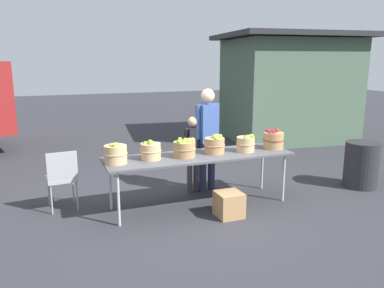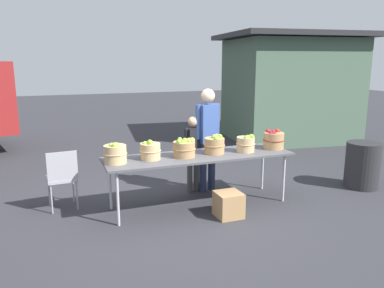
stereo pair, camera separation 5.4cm
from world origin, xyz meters
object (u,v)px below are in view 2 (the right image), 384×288
market_table (199,158)px  produce_crate (228,205)px  apple_basket_green_3 (215,145)px  vendor_adult (208,132)px  apple_basket_green_1 (150,151)px  apple_basket_red_0 (274,140)px  apple_basket_green_2 (184,148)px  folding_chair (62,175)px  child_customer (193,148)px  trash_barrel (362,165)px  apple_basket_green_0 (115,153)px  apple_basket_green_4 (246,144)px

market_table → produce_crate: size_ratio=7.99×
apple_basket_green_3 → vendor_adult: size_ratio=0.19×
apple_basket_green_1 → apple_basket_red_0: 1.92m
apple_basket_green_1 → apple_basket_green_3: 0.95m
produce_crate → vendor_adult: bearing=82.0°
apple_basket_green_2 → folding_chair: (-1.61, 0.54, -0.36)m
child_customer → trash_barrel: size_ratio=1.61×
apple_basket_green_0 → produce_crate: apple_basket_green_0 is taller
apple_basket_red_0 → child_customer: 1.25m
apple_basket_green_2 → folding_chair: bearing=161.5°
apple_basket_green_2 → apple_basket_green_1: bearing=175.7°
apple_basket_green_1 → vendor_adult: vendor_adult is taller
folding_chair → child_customer: bearing=177.0°
produce_crate → apple_basket_green_1: bearing=149.3°
apple_basket_green_0 → apple_basket_green_4: bearing=-1.2°
produce_crate → apple_basket_green_4: bearing=43.5°
apple_basket_green_0 → apple_basket_green_3: (1.43, 0.03, -0.01)m
apple_basket_green_2 → apple_basket_green_0: bearing=179.7°
apple_basket_green_2 → apple_basket_green_4: bearing=-2.0°
apple_basket_green_1 → produce_crate: apple_basket_green_1 is taller
apple_basket_green_0 → vendor_adult: bearing=20.1°
vendor_adult → produce_crate: vendor_adult is taller
apple_basket_green_3 → vendor_adult: (0.12, 0.54, 0.09)m
apple_basket_green_2 → folding_chair: 1.74m
apple_basket_green_2 → apple_basket_green_4: apple_basket_green_2 is taller
apple_basket_green_0 → child_customer: size_ratio=0.26×
child_customer → trash_barrel: (2.70, -0.78, -0.34)m
apple_basket_green_4 → apple_basket_red_0: bearing=3.6°
market_table → child_customer: size_ratio=2.21×
apple_basket_green_1 → trash_barrel: (3.53, -0.22, -0.49)m
vendor_adult → apple_basket_red_0: bearing=136.2°
apple_basket_green_3 → child_customer: 0.59m
apple_basket_green_0 → produce_crate: size_ratio=0.92×
apple_basket_green_4 → apple_basket_green_0: bearing=178.8°
vendor_adult → folding_chair: vendor_adult is taller
apple_basket_green_1 → produce_crate: bearing=-30.7°
market_table → vendor_adult: size_ratio=1.65×
apple_basket_green_0 → vendor_adult: vendor_adult is taller
apple_basket_green_3 → produce_crate: 0.89m
folding_chair → trash_barrel: 4.73m
market_table → child_customer: child_customer is taller
child_customer → produce_crate: bearing=80.8°
apple_basket_green_0 → apple_basket_green_1: 0.48m
trash_barrel → produce_crate: size_ratio=2.24×
apple_basket_green_1 → trash_barrel: size_ratio=0.39×
folding_chair → apple_basket_green_1: bearing=151.5°
apple_basket_green_1 → apple_basket_green_2: 0.48m
apple_basket_green_3 → folding_chair: size_ratio=0.36×
folding_chair → apple_basket_green_2: bearing=156.9°
apple_basket_green_4 → trash_barrel: bearing=-4.2°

